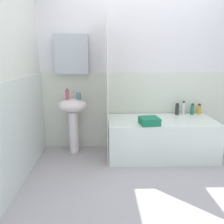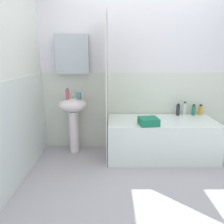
% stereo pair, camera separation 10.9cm
% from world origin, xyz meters
% --- Properties ---
extents(ground_plane, '(4.80, 5.60, 0.04)m').
position_xyz_m(ground_plane, '(0.00, 0.00, -0.02)').
color(ground_plane, '#B2AAB2').
extents(wall_back_tiled, '(3.60, 0.18, 2.40)m').
position_xyz_m(wall_back_tiled, '(-0.06, 1.26, 1.14)').
color(wall_back_tiled, white).
rests_on(wall_back_tiled, ground_plane).
extents(wall_left_tiled, '(0.07, 1.81, 2.40)m').
position_xyz_m(wall_left_tiled, '(-1.57, 0.34, 1.12)').
color(wall_left_tiled, white).
rests_on(wall_left_tiled, ground_plane).
extents(sink, '(0.44, 0.34, 0.84)m').
position_xyz_m(sink, '(-1.05, 1.03, 0.61)').
color(sink, white).
rests_on(sink, ground_plane).
extents(faucet, '(0.03, 0.12, 0.12)m').
position_xyz_m(faucet, '(-1.05, 1.11, 0.90)').
color(faucet, silver).
rests_on(faucet, sink).
extents(soap_dispenser, '(0.05, 0.05, 0.16)m').
position_xyz_m(soap_dispenser, '(-1.11, 1.00, 0.91)').
color(soap_dispenser, '#CF5073').
rests_on(soap_dispenser, sink).
extents(toothbrush_cup, '(0.07, 0.07, 0.09)m').
position_xyz_m(toothbrush_cup, '(-0.95, 1.02, 0.88)').
color(toothbrush_cup, teal).
rests_on(toothbrush_cup, sink).
extents(bathtub, '(1.52, 0.71, 0.56)m').
position_xyz_m(bathtub, '(0.24, 0.86, 0.28)').
color(bathtub, white).
rests_on(bathtub, ground_plane).
extents(shower_curtain, '(0.01, 0.71, 2.00)m').
position_xyz_m(shower_curtain, '(-0.54, 0.86, 1.00)').
color(shower_curtain, white).
rests_on(shower_curtain, ground_plane).
extents(lotion_bottle, '(0.06, 0.06, 0.16)m').
position_xyz_m(lotion_bottle, '(0.90, 1.15, 0.63)').
color(lotion_bottle, gold).
rests_on(lotion_bottle, bathtub).
extents(shampoo_bottle, '(0.06, 0.06, 0.17)m').
position_xyz_m(shampoo_bottle, '(0.79, 1.14, 0.64)').
color(shampoo_bottle, '#26795D').
rests_on(shampoo_bottle, bathtub).
extents(body_wash_bottle, '(0.05, 0.05, 0.21)m').
position_xyz_m(body_wash_bottle, '(0.65, 1.15, 0.65)').
color(body_wash_bottle, white).
rests_on(body_wash_bottle, bathtub).
extents(conditioner_bottle, '(0.06, 0.06, 0.18)m').
position_xyz_m(conditioner_bottle, '(0.55, 1.13, 0.64)').
color(conditioner_bottle, '#2B2E34').
rests_on(conditioner_bottle, bathtub).
extents(towel_folded, '(0.28, 0.26, 0.10)m').
position_xyz_m(towel_folded, '(0.02, 0.65, 0.60)').
color(towel_folded, '#1D7655').
rests_on(towel_folded, bathtub).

